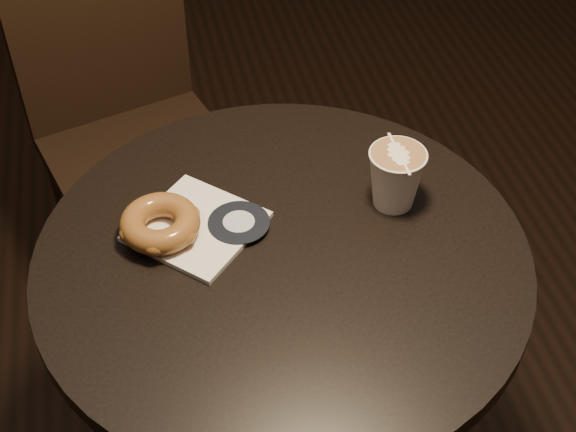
{
  "coord_description": "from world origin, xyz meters",
  "views": [
    {
      "loc": [
        -0.16,
        -0.76,
        1.56
      ],
      "look_at": [
        0.01,
        0.03,
        0.79
      ],
      "focal_mm": 50.0,
      "sensor_mm": 36.0,
      "label": 1
    }
  ],
  "objects_px": {
    "chair": "(121,97)",
    "pastry_bag": "(197,226)",
    "latte_cup": "(395,178)",
    "cafe_table": "(283,338)",
    "doughnut": "(160,223)"
  },
  "relations": [
    {
      "from": "pastry_bag",
      "to": "latte_cup",
      "type": "bearing_deg",
      "value": -47.42
    },
    {
      "from": "cafe_table",
      "to": "chair",
      "type": "distance_m",
      "value": 0.75
    },
    {
      "from": "chair",
      "to": "doughnut",
      "type": "height_order",
      "value": "chair"
    },
    {
      "from": "latte_cup",
      "to": "doughnut",
      "type": "bearing_deg",
      "value": 179.58
    },
    {
      "from": "chair",
      "to": "pastry_bag",
      "type": "distance_m",
      "value": 0.69
    },
    {
      "from": "cafe_table",
      "to": "latte_cup",
      "type": "bearing_deg",
      "value": 18.56
    },
    {
      "from": "cafe_table",
      "to": "pastry_bag",
      "type": "bearing_deg",
      "value": 148.17
    },
    {
      "from": "cafe_table",
      "to": "doughnut",
      "type": "bearing_deg",
      "value": 158.56
    },
    {
      "from": "cafe_table",
      "to": "chair",
      "type": "relative_size",
      "value": 0.77
    },
    {
      "from": "doughnut",
      "to": "latte_cup",
      "type": "relative_size",
      "value": 1.22
    },
    {
      "from": "cafe_table",
      "to": "latte_cup",
      "type": "height_order",
      "value": "latte_cup"
    },
    {
      "from": "chair",
      "to": "latte_cup",
      "type": "distance_m",
      "value": 0.81
    },
    {
      "from": "cafe_table",
      "to": "latte_cup",
      "type": "xyz_separation_m",
      "value": [
        0.18,
        0.06,
        0.25
      ]
    },
    {
      "from": "chair",
      "to": "pastry_bag",
      "type": "height_order",
      "value": "chair"
    },
    {
      "from": "cafe_table",
      "to": "latte_cup",
      "type": "relative_size",
      "value": 7.97
    }
  ]
}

